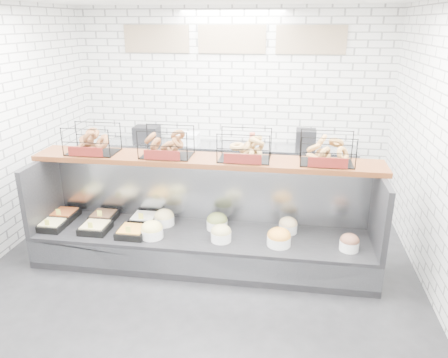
# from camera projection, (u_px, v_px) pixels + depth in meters

# --- Properties ---
(ground) EXTENTS (5.50, 5.50, 0.00)m
(ground) POSITION_uv_depth(u_px,v_px,m) (198.00, 275.00, 5.03)
(ground) COLOR black
(ground) RESTS_ON ground
(room_shell) EXTENTS (5.02, 5.51, 3.01)m
(room_shell) POSITION_uv_depth(u_px,v_px,m) (206.00, 88.00, 4.89)
(room_shell) COLOR silver
(room_shell) RESTS_ON ground
(display_case) EXTENTS (4.00, 0.90, 1.20)m
(display_case) POSITION_uv_depth(u_px,v_px,m) (202.00, 236.00, 5.24)
(display_case) COLOR black
(display_case) RESTS_ON ground
(bagel_shelf) EXTENTS (4.10, 0.50, 0.40)m
(bagel_shelf) POSITION_uv_depth(u_px,v_px,m) (205.00, 148.00, 5.04)
(bagel_shelf) COLOR #49220F
(bagel_shelf) RESTS_ON display_case
(prep_counter) EXTENTS (4.00, 0.60, 1.20)m
(prep_counter) POSITION_uv_depth(u_px,v_px,m) (228.00, 170.00, 7.13)
(prep_counter) COLOR #93969B
(prep_counter) RESTS_ON ground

